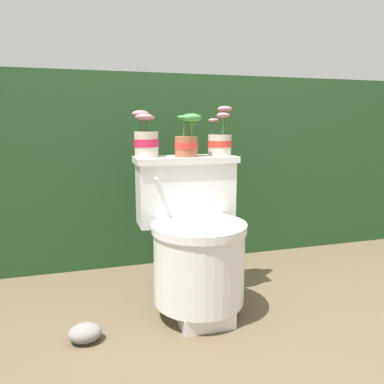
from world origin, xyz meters
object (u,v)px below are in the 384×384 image
at_px(potted_plant_left, 146,139).
at_px(potted_plant_midleft, 187,139).
at_px(potted_plant_middle, 220,141).
at_px(garden_stone, 85,333).
at_px(toilet, 195,242).

xyz_separation_m(potted_plant_left, potted_plant_midleft, (0.19, -0.04, -0.00)).
bearing_deg(potted_plant_middle, potted_plant_midleft, -168.97).
height_order(potted_plant_midleft, garden_stone, potted_plant_midleft).
relative_size(potted_plant_left, potted_plant_middle, 0.90).
bearing_deg(potted_plant_left, potted_plant_middle, -0.45).
relative_size(potted_plant_left, garden_stone, 1.63).
distance_m(potted_plant_left, potted_plant_middle, 0.37).
relative_size(potted_plant_middle, garden_stone, 1.80).
relative_size(toilet, potted_plant_middle, 2.93).
distance_m(toilet, potted_plant_midleft, 0.49).
height_order(potted_plant_left, potted_plant_midleft, potted_plant_left).
height_order(toilet, garden_stone, toilet).
bearing_deg(toilet, garden_stone, -163.63).
relative_size(toilet, potted_plant_midleft, 3.49).
bearing_deg(toilet, potted_plant_left, 135.58).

